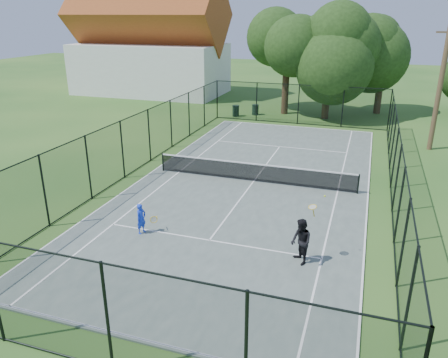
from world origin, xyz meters
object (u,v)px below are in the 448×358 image
(trash_bin_left, at_px, (236,111))
(player_black, at_px, (301,242))
(utility_pole, at_px, (440,87))
(player_blue, at_px, (141,219))
(tennis_net, at_px, (254,172))
(trash_bin_right, at_px, (255,110))

(trash_bin_left, bearing_deg, player_black, -67.46)
(player_black, bearing_deg, utility_pole, 70.90)
(player_blue, bearing_deg, trash_bin_left, 97.17)
(tennis_net, bearing_deg, trash_bin_right, 104.40)
(tennis_net, xyz_separation_m, player_black, (3.43, -6.88, 0.28))
(utility_pole, height_order, player_blue, utility_pole)
(trash_bin_left, height_order, trash_bin_right, trash_bin_left)
(trash_bin_left, xyz_separation_m, player_black, (8.69, -20.95, 0.40))
(tennis_net, bearing_deg, trash_bin_left, 110.52)
(tennis_net, distance_m, trash_bin_left, 15.02)
(trash_bin_left, height_order, utility_pole, utility_pole)
(trash_bin_right, bearing_deg, player_black, -71.61)
(player_blue, height_order, player_black, player_black)
(trash_bin_right, relative_size, player_black, 0.37)
(tennis_net, relative_size, trash_bin_left, 11.23)
(tennis_net, relative_size, player_black, 4.40)
(tennis_net, distance_m, utility_pole, 13.10)
(trash_bin_right, height_order, utility_pole, utility_pole)
(trash_bin_left, relative_size, utility_pole, 0.12)
(tennis_net, xyz_separation_m, utility_pole, (8.93, 9.00, 3.29))
(utility_pole, distance_m, player_blue, 19.73)
(utility_pole, bearing_deg, trash_bin_left, 160.34)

